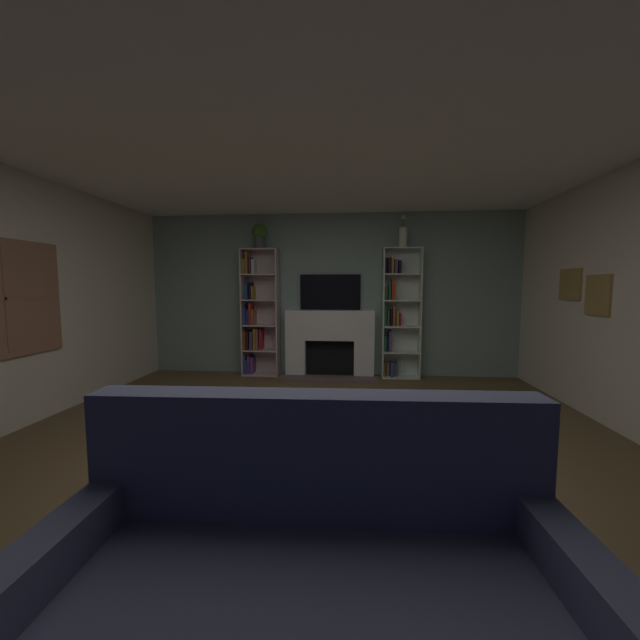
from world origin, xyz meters
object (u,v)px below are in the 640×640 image
Objects in this scene: couch at (310,610)px; bookshelf_right at (397,314)px; fireplace at (330,341)px; potted_plant at (259,235)px; vase_with_flowers at (403,236)px; bookshelf_left at (257,315)px; tv at (330,292)px.

bookshelf_right is at bearing 79.91° from couch.
fireplace is at bearing -178.29° from bookshelf_right.
potted_plant is 2.18m from vase_with_flowers.
vase_with_flowers reaches higher than fireplace.
couch is at bearing -73.80° from potted_plant.
vase_with_flowers is at bearing -43.58° from bookshelf_right.
bookshelf_left is 1.25m from potted_plant.
tv is 0.51× the size of couch.
couch is (1.38, -4.56, -0.63)m from bookshelf_left.
bookshelf_right is 1.18m from vase_with_flowers.
tv reaches higher than fireplace.
fireplace is 0.74× the size of bookshelf_right.
bookshelf_right reaches higher than tv.
vase_with_flowers reaches higher than bookshelf_right.
bookshelf_right is at bearing 1.71° from fireplace.
vase_with_flowers is at bearing 79.10° from couch.
bookshelf_right is 2.45m from potted_plant.
tv is at bearing 92.73° from couch.
bookshelf_left is at bearing -179.63° from bookshelf_right.
bookshelf_left is 2.55m from vase_with_flowers.
potted_plant is at bearing -178.76° from fireplace.
bookshelf_right is (1.04, 0.03, 0.43)m from fireplace.
potted_plant is at bearing 106.20° from couch.
vase_with_flowers is (1.09, -0.12, 0.83)m from tv.
bookshelf_left is 4.11× the size of vase_with_flowers.
tv is at bearing 176.37° from bookshelf_right.
tv is 0.48× the size of bookshelf_left.
bookshelf_left reaches higher than fireplace.
fireplace is at bearing 92.79° from couch.
bookshelf_right is 5.24× the size of potted_plant.
bookshelf_right is at bearing -3.63° from tv.
vase_with_flowers reaches higher than couch.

